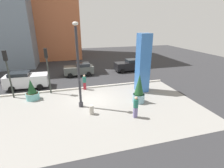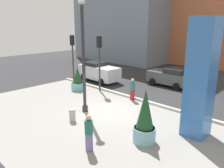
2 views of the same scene
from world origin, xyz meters
The scene contains 14 objects.
ground_plane centered at (0.00, 4.00, 0.00)m, with size 60.00×60.00×0.00m, color #2D2D30.
plaza_pavement centered at (0.00, -2.00, 0.00)m, with size 18.00×10.00×0.02m, color gray.
curb_strip centered at (0.00, 3.12, 0.08)m, with size 18.00×0.24×0.16m, color #B7B2A8.
lamp_post centered at (-1.08, -1.01, 3.35)m, with size 0.44×0.44×6.87m.
art_pillar_blue centered at (5.43, 0.91, 2.93)m, with size 1.16×1.16×5.87m, color #3870BC.
potted_plant_near_left centered at (4.01, -1.53, 1.16)m, with size 1.08×1.08×2.64m.
potted_plant_curbside centered at (-5.27, 1.66, 0.79)m, with size 1.17×1.17×1.97m.
concrete_bollard centered at (-0.41, -2.50, 0.38)m, with size 0.36×0.36×0.75m, color #B2ADA3.
traffic_light_far_side centered at (-3.74, 2.76, 3.05)m, with size 0.28×0.42×4.54m.
traffic_light_corner centered at (-7.13, 2.60, 3.05)m, with size 0.28×0.42×4.50m.
car_intersection centered at (-0.33, 8.29, 0.84)m, with size 3.88×2.03×1.67m.
car_curb_east centered at (-6.32, 5.01, 0.94)m, with size 4.46×2.14×1.83m.
pedestrian_by_curb centered at (-0.28, 2.83, 0.92)m, with size 0.44×0.44×1.66m.
pedestrian_on_sidewalk centered at (2.71, -3.86, 0.96)m, with size 0.39×0.39×1.72m.
Camera 2 is at (9.74, -9.63, 5.56)m, focal length 36.31 mm.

